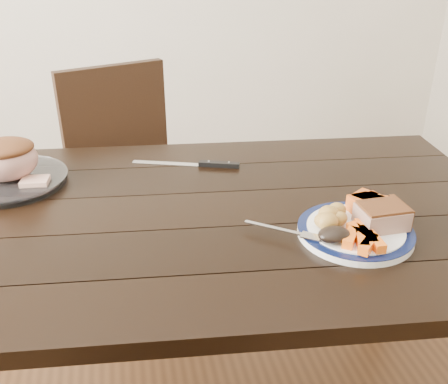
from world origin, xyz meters
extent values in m
cube|color=black|center=(0.00, 0.00, 0.73)|extent=(1.69, 1.07, 0.04)
cube|color=black|center=(0.76, 0.29, 0.35)|extent=(0.07, 0.07, 0.71)
cube|color=black|center=(-0.10, 0.65, 0.45)|extent=(0.54, 0.54, 0.04)
cube|color=black|center=(-0.17, 0.84, 0.70)|extent=(0.41, 0.18, 0.46)
cube|color=black|center=(0.00, 0.88, 0.21)|extent=(0.04, 0.04, 0.43)
cube|color=black|center=(0.13, 0.54, 0.21)|extent=(0.04, 0.04, 0.43)
cube|color=black|center=(-0.33, 0.76, 0.21)|extent=(0.04, 0.04, 0.43)
cube|color=black|center=(-0.21, 0.42, 0.21)|extent=(0.04, 0.04, 0.43)
cylinder|color=white|center=(0.34, -0.19, 0.76)|extent=(0.26, 0.26, 0.02)
torus|color=#0A1336|center=(0.34, -0.19, 0.77)|extent=(0.26, 0.26, 0.02)
cylinder|color=white|center=(-0.46, 0.25, 0.76)|extent=(0.30, 0.30, 0.02)
cube|color=#A77A66|center=(0.40, -0.20, 0.79)|extent=(0.10, 0.08, 0.05)
ellipsoid|color=gold|center=(0.27, -0.18, 0.79)|extent=(0.04, 0.04, 0.04)
ellipsoid|color=gold|center=(0.32, -0.14, 0.79)|extent=(0.04, 0.04, 0.04)
ellipsoid|color=gold|center=(0.31, -0.18, 0.79)|extent=(0.04, 0.04, 0.03)
ellipsoid|color=gold|center=(0.28, -0.19, 0.79)|extent=(0.05, 0.04, 0.04)
ellipsoid|color=gold|center=(0.29, -0.16, 0.79)|extent=(0.05, 0.04, 0.04)
cube|color=orange|center=(0.31, -0.25, 0.78)|extent=(0.06, 0.07, 0.02)
cube|color=orange|center=(0.33, -0.26, 0.78)|extent=(0.04, 0.07, 0.02)
cube|color=orange|center=(0.33, -0.28, 0.78)|extent=(0.06, 0.06, 0.02)
cube|color=orange|center=(0.34, -0.25, 0.78)|extent=(0.03, 0.07, 0.02)
cube|color=orange|center=(0.35, -0.27, 0.78)|extent=(0.02, 0.07, 0.02)
cube|color=orange|center=(0.33, -0.23, 0.78)|extent=(0.04, 0.07, 0.02)
cube|color=orange|center=(0.35, -0.22, 0.78)|extent=(0.03, 0.07, 0.02)
cube|color=orange|center=(0.40, -0.12, 0.79)|extent=(0.07, 0.07, 0.04)
cube|color=orange|center=(0.39, -0.13, 0.79)|extent=(0.06, 0.05, 0.04)
cube|color=orange|center=(0.42, -0.14, 0.79)|extent=(0.07, 0.06, 0.04)
cube|color=orange|center=(0.41, -0.13, 0.79)|extent=(0.07, 0.06, 0.04)
ellipsoid|color=black|center=(0.27, -0.24, 0.79)|extent=(0.07, 0.05, 0.03)
cube|color=silver|center=(0.16, -0.16, 0.77)|extent=(0.12, 0.09, 0.00)
cube|color=silver|center=(0.23, -0.21, 0.77)|extent=(0.05, 0.05, 0.00)
ellipsoid|color=tan|center=(-0.46, 0.25, 0.82)|extent=(0.17, 0.15, 0.11)
cube|color=tan|center=(-0.38, 0.19, 0.78)|extent=(0.08, 0.06, 0.02)
cube|color=silver|center=(-0.03, 0.30, 0.75)|extent=(0.20, 0.09, 0.00)
cube|color=black|center=(0.12, 0.24, 0.76)|extent=(0.12, 0.06, 0.01)
camera|label=1|loc=(-0.14, -1.07, 1.34)|focal=40.00mm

